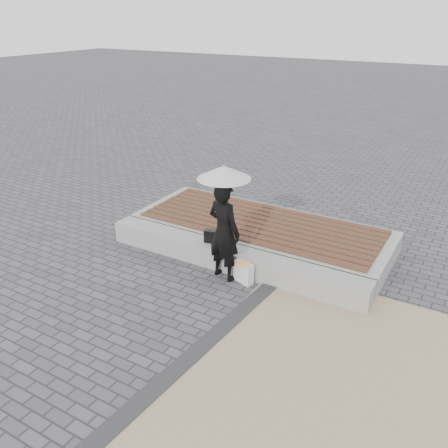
% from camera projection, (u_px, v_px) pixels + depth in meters
% --- Properties ---
extents(ground, '(80.00, 80.00, 0.00)m').
position_uv_depth(ground, '(179.00, 313.00, 7.18)').
color(ground, '#4F4E54').
rests_on(ground, ground).
extents(terrazzo_zone, '(5.00, 5.00, 0.02)m').
position_uv_depth(terrazzo_zone, '(385.00, 419.00, 5.31)').
color(terrazzo_zone, tan).
rests_on(terrazzo_zone, ground).
extents(edging_band, '(0.61, 5.20, 0.04)m').
position_uv_depth(edging_band, '(202.00, 347.00, 6.44)').
color(edging_band, '#2F2F31').
rests_on(edging_band, ground).
extents(seating_ledge, '(5.00, 0.45, 0.40)m').
position_uv_depth(seating_ledge, '(231.00, 258.00, 8.35)').
color(seating_ledge, '#A4A39E').
rests_on(seating_ledge, ground).
extents(timber_platform, '(5.00, 2.00, 0.40)m').
position_uv_depth(timber_platform, '(261.00, 233.00, 9.30)').
color(timber_platform, '#A9AAA4').
rests_on(timber_platform, ground).
extents(timber_decking, '(4.60, 1.80, 0.04)m').
position_uv_depth(timber_decking, '(261.00, 223.00, 9.20)').
color(timber_decking, brown).
rests_on(timber_decking, timber_platform).
extents(woman, '(0.70, 0.53, 1.72)m').
position_uv_depth(woman, '(224.00, 232.00, 7.81)').
color(woman, black).
rests_on(woman, ground).
extents(parasol, '(0.86, 0.86, 1.10)m').
position_uv_depth(parasol, '(224.00, 172.00, 7.38)').
color(parasol, '#ACACB1').
rests_on(parasol, ground).
extents(handbag, '(0.35, 0.19, 0.24)m').
position_uv_depth(handbag, '(214.00, 237.00, 8.42)').
color(handbag, black).
rests_on(handbag, seating_ledge).
extents(canvas_tote, '(0.38, 0.25, 0.37)m').
position_uv_depth(canvas_tote, '(244.00, 272.00, 7.93)').
color(canvas_tote, silver).
rests_on(canvas_tote, ground).
extents(magazine, '(0.31, 0.28, 0.01)m').
position_uv_depth(magazine, '(242.00, 264.00, 7.81)').
color(magazine, '#D93B4E').
rests_on(magazine, canvas_tote).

